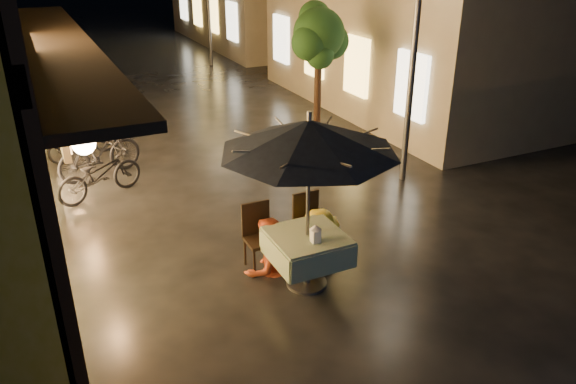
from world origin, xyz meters
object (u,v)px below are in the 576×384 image
person_yellow (320,212)px  bicycle_0 (99,174)px  table_lantern (315,233)px  person_orange (266,221)px  cafe_table (307,247)px  streetlamp_near (416,27)px  patio_umbrella (309,136)px

person_yellow → bicycle_0: (-2.57, 3.66, -0.34)m
table_lantern → person_orange: (-0.35, 0.80, -0.13)m
cafe_table → table_lantern: bearing=-90.0°
person_orange → person_yellow: size_ratio=1.01×
streetlamp_near → bicycle_0: bearing=163.0°
person_yellow → patio_umbrella: bearing=40.3°
patio_umbrella → person_yellow: bearing=48.1°
patio_umbrella → person_orange: 1.52m
person_orange → patio_umbrella: bearing=103.8°
patio_umbrella → table_lantern: size_ratio=9.84×
table_lantern → person_orange: bearing=113.4°
streetlamp_near → person_orange: 4.72m
streetlamp_near → patio_umbrella: (-3.41, -2.49, -0.77)m
patio_umbrella → bicycle_0: size_ratio=1.47×
patio_umbrella → person_yellow: patio_umbrella is taller
cafe_table → person_yellow: 0.72m
table_lantern → person_yellow: size_ratio=0.16×
cafe_table → person_yellow: bearing=48.1°
patio_umbrella → bicycle_0: bearing=116.7°
person_orange → bicycle_0: person_orange is taller
patio_umbrella → table_lantern: bearing=-90.0°
table_lantern → person_yellow: bearing=57.9°
cafe_table → person_yellow: (0.47, 0.52, 0.19)m
table_lantern → bicycle_0: (-2.10, 4.40, -0.48)m
cafe_table → patio_umbrella: 1.56m
table_lantern → bicycle_0: size_ratio=0.15×
patio_umbrella → table_lantern: patio_umbrella is taller
table_lantern → person_yellow: 0.89m
patio_umbrella → person_yellow: 1.54m
streetlamp_near → person_yellow: streetlamp_near is taller
patio_umbrella → person_orange: (-0.35, 0.58, -1.36)m
table_lantern → bicycle_0: bearing=115.5°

